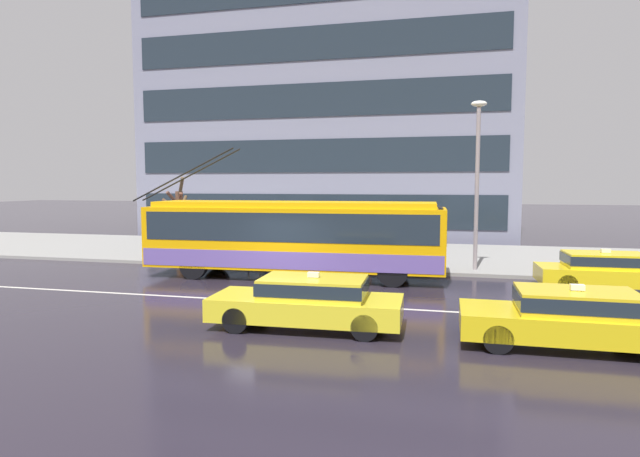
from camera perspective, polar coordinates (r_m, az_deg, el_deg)
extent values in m
plane|color=#25202B|center=(17.19, -5.38, -7.01)|extent=(160.00, 160.00, 0.00)
cube|color=gray|center=(26.23, 1.39, -2.70)|extent=(80.00, 10.00, 0.14)
cube|color=silver|center=(16.08, -6.79, -7.84)|extent=(72.00, 0.14, 0.01)
cube|color=#EFA408|center=(19.73, -2.88, -0.92)|extent=(11.21, 2.85, 2.25)
cube|color=#F1AB09|center=(19.64, -2.90, 2.64)|extent=(10.54, 2.58, 0.20)
cube|color=#1E2833|center=(19.69, -2.89, 0.38)|extent=(10.77, 2.86, 1.04)
cube|color=#6853A1|center=(19.81, -2.87, -2.99)|extent=(11.10, 2.88, 0.63)
cube|color=#1E2833|center=(19.06, 13.38, 0.11)|extent=(0.19, 2.19, 1.13)
cube|color=black|center=(19.02, 12.97, 1.84)|extent=(0.22, 1.89, 0.28)
cylinder|color=black|center=(21.45, -13.97, 5.64)|extent=(4.21, 0.20, 2.06)
cylinder|color=black|center=(20.82, -14.80, 5.65)|extent=(4.21, 0.20, 2.06)
cylinder|color=black|center=(20.34, 8.32, -3.69)|extent=(1.05, 0.33, 1.04)
cylinder|color=black|center=(18.19, 7.91, -4.70)|extent=(1.05, 0.33, 1.04)
cylinder|color=black|center=(22.02, -11.17, -3.08)|extent=(1.05, 0.33, 1.04)
cylinder|color=black|center=(20.05, -13.60, -3.90)|extent=(1.05, 0.33, 1.04)
cube|color=yellow|center=(12.66, 25.28, -9.43)|extent=(4.47, 1.75, 0.55)
cube|color=yellow|center=(12.59, 26.17, -7.15)|extent=(2.41, 1.51, 0.48)
cube|color=#1E2833|center=(12.58, 26.17, -7.04)|extent=(2.46, 1.52, 0.31)
cube|color=silver|center=(12.53, 26.22, -5.76)|extent=(0.28, 0.16, 0.12)
cylinder|color=black|center=(11.76, 18.82, -11.32)|extent=(0.62, 0.20, 0.62)
cylinder|color=black|center=(13.25, 18.22, -9.47)|extent=(0.62, 0.20, 0.62)
cylinder|color=black|center=(13.80, 30.68, -9.33)|extent=(0.62, 0.20, 0.62)
cube|color=yellow|center=(13.00, -1.52, -8.60)|extent=(4.72, 1.91, 0.55)
cube|color=yellow|center=(12.85, -0.71, -6.40)|extent=(2.56, 1.60, 0.48)
cube|color=#1E2833|center=(12.84, -0.71, -6.30)|extent=(2.61, 1.62, 0.31)
cube|color=silver|center=(12.79, -0.71, -5.04)|extent=(0.28, 0.17, 0.12)
cylinder|color=black|center=(12.76, -9.18, -9.83)|extent=(0.63, 0.22, 0.62)
cylinder|color=black|center=(14.19, -6.90, -8.30)|extent=(0.63, 0.22, 0.62)
cylinder|color=black|center=(12.04, 4.88, -10.68)|extent=(0.63, 0.22, 0.62)
cylinder|color=black|center=(13.54, 5.68, -8.92)|extent=(0.63, 0.22, 0.62)
cube|color=yellow|center=(19.85, 29.07, -4.51)|extent=(4.58, 1.86, 0.55)
cube|color=yellow|center=(19.73, 28.63, -3.04)|extent=(2.49, 1.56, 0.48)
cube|color=#1E2833|center=(19.72, 28.63, -2.97)|extent=(2.53, 1.58, 0.31)
cube|color=silver|center=(19.69, 28.66, -2.14)|extent=(0.28, 0.17, 0.12)
cylinder|color=black|center=(20.24, 24.34, -4.72)|extent=(0.63, 0.22, 0.62)
cylinder|color=black|center=(18.76, 25.34, -5.49)|extent=(0.63, 0.22, 0.62)
cylinder|color=gray|center=(21.83, 1.43, -1.00)|extent=(0.08, 0.08, 2.32)
cylinder|color=gray|center=(22.91, -7.82, -0.76)|extent=(0.08, 0.08, 2.32)
cylinder|color=gray|center=(23.07, 2.10, -0.68)|extent=(0.08, 0.08, 2.32)
cylinder|color=gray|center=(24.10, -6.72, -0.47)|extent=(0.08, 0.08, 2.32)
cube|color=#99ADB2|center=(23.51, -2.40, -0.46)|extent=(3.58, 0.04, 1.85)
cube|color=#B2B2B7|center=(22.82, -2.86, 2.27)|extent=(4.07, 1.57, 0.08)
cube|color=brown|center=(23.29, -2.61, -2.38)|extent=(2.64, 0.36, 0.08)
cylinder|color=navy|center=(23.35, -5.90, -2.45)|extent=(0.14, 0.14, 0.84)
cylinder|color=navy|center=(23.40, -5.53, -2.43)|extent=(0.14, 0.14, 0.84)
cylinder|color=#4C4C4B|center=(23.30, -5.73, -0.74)|extent=(0.50, 0.50, 0.55)
sphere|color=#E1AB7B|center=(23.26, -5.74, 0.22)|extent=(0.23, 0.23, 0.23)
cylinder|color=navy|center=(21.76, 7.67, -3.09)|extent=(0.14, 0.14, 0.78)
cylinder|color=navy|center=(21.89, 7.45, -3.04)|extent=(0.14, 0.14, 0.78)
cylinder|color=#91805E|center=(21.74, 7.58, -1.28)|extent=(0.50, 0.50, 0.59)
sphere|color=tan|center=(21.70, 7.60, -0.20)|extent=(0.24, 0.24, 0.24)
cone|color=#231A2B|center=(21.78, 7.44, 0.61)|extent=(1.14, 1.14, 0.28)
cylinder|color=#333333|center=(21.82, 7.42, -0.77)|extent=(0.02, 0.02, 0.77)
cylinder|color=#5D4B4D|center=(22.61, 5.43, -2.75)|extent=(0.14, 0.14, 0.80)
cylinder|color=#5D4B4D|center=(22.45, 5.50, -2.80)|extent=(0.14, 0.14, 0.80)
cylinder|color=#452F23|center=(22.45, 5.48, -1.01)|extent=(0.45, 0.45, 0.60)
sphere|color=tan|center=(22.41, 5.49, 0.03)|extent=(0.22, 0.22, 0.22)
cylinder|color=#463F3C|center=(23.44, 3.21, -2.37)|extent=(0.14, 0.14, 0.87)
cylinder|color=#463F3C|center=(23.29, 3.10, -2.42)|extent=(0.14, 0.14, 0.87)
cylinder|color=#554F47|center=(23.28, 3.16, -0.61)|extent=(0.39, 0.39, 0.59)
sphere|color=tan|center=(23.25, 3.17, 0.37)|extent=(0.21, 0.21, 0.21)
cylinder|color=gray|center=(21.49, 16.71, 4.12)|extent=(0.16, 0.16, 6.37)
ellipsoid|color=silver|center=(21.71, 16.93, 12.87)|extent=(0.60, 0.32, 0.24)
cylinder|color=brown|center=(26.35, -15.03, 0.64)|extent=(0.36, 0.36, 3.03)
cylinder|color=brown|center=(26.10, -15.69, 3.11)|extent=(0.49, 0.78, 0.79)
cylinder|color=brown|center=(26.52, -15.91, 2.39)|extent=(0.98, 0.16, 0.74)
cylinder|color=brown|center=(25.87, -14.92, 4.29)|extent=(0.76, 0.85, 1.06)
cylinder|color=brown|center=(26.88, -14.72, 2.56)|extent=(0.44, 1.29, 0.89)
cylinder|color=brown|center=(25.95, -14.99, 2.73)|extent=(0.61, 0.78, 1.04)
cube|color=gray|center=(39.57, 1.57, 14.60)|extent=(24.66, 12.99, 20.41)
cube|color=#1E2833|center=(32.69, -0.85, 1.98)|extent=(23.18, 0.06, 2.04)
cube|color=#1E2833|center=(32.70, -0.86, 7.94)|extent=(23.18, 0.06, 2.04)
cube|color=#1E2833|center=(33.05, -0.87, 13.84)|extent=(23.18, 0.06, 2.04)
cube|color=#1E2833|center=(33.75, -0.87, 19.55)|extent=(23.18, 0.06, 2.04)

